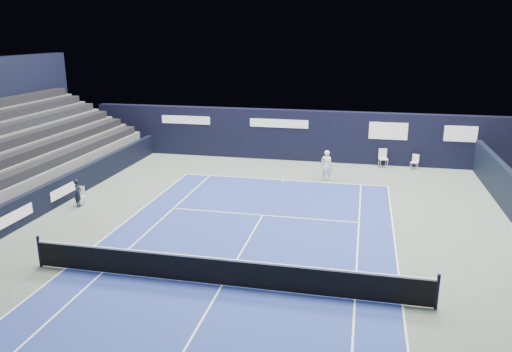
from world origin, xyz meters
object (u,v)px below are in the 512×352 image
(folding_chair_back_a, at_px, (383,155))
(folding_chair_back_b, at_px, (415,161))
(line_judge_chair, at_px, (81,194))
(tennis_net, at_px, (222,271))
(tennis_player, at_px, (326,165))

(folding_chair_back_a, distance_m, folding_chair_back_b, 1.84)
(line_judge_chair, bearing_deg, folding_chair_back_a, 15.36)
(tennis_net, relative_size, tennis_player, 7.77)
(line_judge_chair, relative_size, tennis_player, 0.51)
(line_judge_chair, xyz_separation_m, tennis_net, (8.49, -6.02, 0.02))
(folding_chair_back_a, height_order, line_judge_chair, folding_chair_back_a)
(folding_chair_back_b, xyz_separation_m, tennis_player, (-4.85, -3.43, 0.34))
(folding_chair_back_b, height_order, line_judge_chair, folding_chair_back_b)
(folding_chair_back_b, bearing_deg, tennis_net, -91.79)
(folding_chair_back_b, relative_size, line_judge_chair, 1.02)
(folding_chair_back_a, height_order, tennis_net, tennis_net)
(line_judge_chair, xyz_separation_m, tennis_player, (10.75, 6.30, 0.35))
(folding_chair_back_a, relative_size, folding_chair_back_b, 1.25)
(folding_chair_back_b, bearing_deg, line_judge_chair, -125.54)
(line_judge_chair, height_order, tennis_net, tennis_net)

